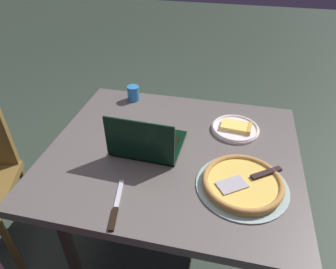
{
  "coord_description": "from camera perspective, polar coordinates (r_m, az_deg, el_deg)",
  "views": [
    {
      "loc": [
        0.22,
        -1.06,
        1.62
      ],
      "look_at": [
        -0.04,
        0.08,
        0.76
      ],
      "focal_mm": 32.48,
      "sensor_mm": 36.0,
      "label": 1
    }
  ],
  "objects": [
    {
      "name": "dining_table",
      "position": [
        1.45,
        0.88,
        -5.3
      ],
      "size": [
        1.14,
        0.98,
        0.73
      ],
      "color": "#59514D",
      "rests_on": "ground_plane"
    },
    {
      "name": "laptop",
      "position": [
        1.38,
        -4.0,
        -1.44
      ],
      "size": [
        0.31,
        0.27,
        0.21
      ],
      "color": "black",
      "rests_on": "dining_table"
    },
    {
      "name": "pizza_plate",
      "position": [
        1.55,
        12.57,
        1.15
      ],
      "size": [
        0.24,
        0.24,
        0.04
      ],
      "color": "white",
      "rests_on": "dining_table"
    },
    {
      "name": "pizza_tray",
      "position": [
        1.25,
        13.83,
        -8.85
      ],
      "size": [
        0.37,
        0.37,
        0.04
      ],
      "color": "#91AAA5",
      "rests_on": "dining_table"
    },
    {
      "name": "drink_cup",
      "position": [
        1.77,
        -6.51,
        7.75
      ],
      "size": [
        0.07,
        0.07,
        0.08
      ],
      "color": "#2C77BD",
      "rests_on": "dining_table"
    },
    {
      "name": "ground_plane",
      "position": [
        1.94,
        0.7,
        -19.85
      ],
      "size": [
        12.0,
        12.0,
        0.0
      ],
      "primitive_type": "plane",
      "color": "#313F32"
    },
    {
      "name": "table_knife",
      "position": [
        1.16,
        -9.81,
        -13.6
      ],
      "size": [
        0.07,
        0.24,
        0.01
      ],
      "color": "silver",
      "rests_on": "dining_table"
    }
  ]
}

